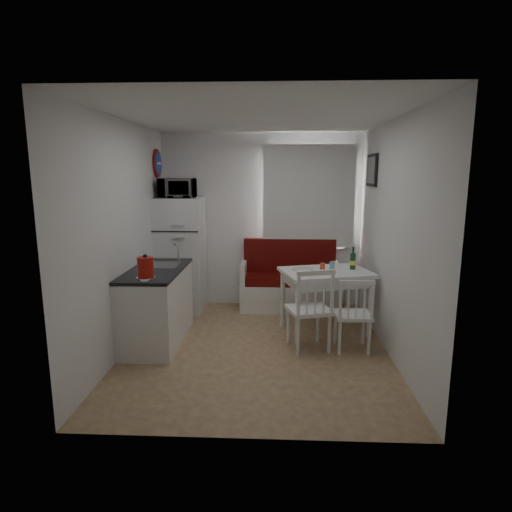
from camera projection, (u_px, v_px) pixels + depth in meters
The scene contains 22 objects.
floor at pixel (256, 348), 5.01m from camera, with size 3.00×3.50×0.02m, color #8B684A.
ceiling at pixel (256, 116), 4.51m from camera, with size 3.00×3.50×0.02m, color white.
wall_back at pixel (262, 221), 6.48m from camera, with size 3.00×0.02×2.60m, color white.
wall_front at pixel (245, 274), 3.04m from camera, with size 3.00×0.02×2.60m, color white.
wall_left at pixel (124, 237), 4.83m from camera, with size 0.02×3.50×2.60m, color white.
wall_right at pixel (393, 239), 4.69m from camera, with size 0.02×3.50×2.60m, color white.
window at pixel (309, 200), 6.35m from camera, with size 1.22×0.06×1.47m, color white.
curtain at pixel (309, 197), 6.28m from camera, with size 1.35×0.02×1.50m, color white.
kitchen_counter at pixel (157, 305), 5.13m from camera, with size 0.62×1.32×1.16m.
wall_sign at pixel (158, 163), 6.09m from camera, with size 0.40×0.40×0.03m, color #1B43A7.
picture_frame at pixel (372, 170), 5.63m from camera, with size 0.04×0.52×0.42m, color black.
bench at pixel (289, 286), 6.41m from camera, with size 1.45×0.56×1.04m.
dining_table at pixel (326, 278), 5.40m from camera, with size 1.23×1.01×0.80m.
chair_left at pixel (310, 301), 4.78m from camera, with size 0.56×0.55×0.52m.
chair_right at pixel (354, 307), 4.78m from camera, with size 0.41×0.39×0.46m.
fridge at pixel (181, 255), 6.28m from camera, with size 0.67×0.67×1.67m, color white.
microwave at pixel (177, 188), 6.04m from camera, with size 0.49×0.33×0.27m, color white.
kettle at pixel (146, 268), 4.49m from camera, with size 0.20×0.20×0.27m, color #A3160D.
wine_bottle at pixel (353, 258), 5.44m from camera, with size 0.07×0.07×0.29m, color #164623, non-canonical shape.
drinking_glass_orange at pixel (323, 267), 5.33m from camera, with size 0.06×0.06×0.11m, color #D64F23.
drinking_glass_blue at pixel (332, 266), 5.42m from camera, with size 0.06×0.06×0.11m, color #7DBED5.
plate at pixel (302, 269), 5.42m from camera, with size 0.26×0.26×0.02m, color white.
Camera 1 is at (0.21, -4.71, 2.01)m, focal length 30.00 mm.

